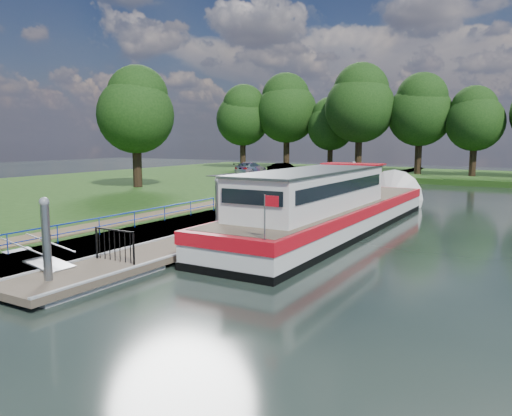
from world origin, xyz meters
The scene contains 17 objects.
ground centered at (0.00, 0.00, 0.00)m, with size 160.00×160.00×0.00m, color black.
riverbank centered at (-18.00, 15.00, 0.39)m, with size 32.00×90.00×0.78m, color #1D3F12.
bank_edge centered at (-2.55, 15.00, 0.39)m, with size 1.10×90.00×0.78m, color #473D2D.
footpath centered at (-4.40, 8.00, 0.80)m, with size 1.60×40.00×0.05m, color brown.
carpark centered at (-11.00, 38.00, 0.81)m, with size 14.00×12.00×0.06m, color black.
blue_fence centered at (-2.75, 3.00, 1.31)m, with size 0.04×18.04×0.72m.
pontoon centered at (0.00, 13.00, 0.18)m, with size 2.50×30.00×0.56m.
mooring_piles centered at (0.00, 13.00, 1.28)m, with size 0.30×27.30×3.55m.
gangway centered at (-1.85, 0.50, 0.63)m, with size 2.58×1.00×0.92m.
gate_panel centered at (0.00, 2.20, 1.15)m, with size 1.85×0.05×1.15m.
barge centered at (3.60, 13.94, 1.09)m, with size 4.36×21.15×4.78m.
horizon_trees centered at (-1.61, 48.68, 7.95)m, with size 54.38×10.03×12.87m.
bank_tree_a centered at (-15.99, 20.08, 7.02)m, with size 6.12×6.12×9.72m.
car_a centered at (-6.26, 36.12, 1.39)m, with size 1.30×3.23×1.10m, color #999999.
car_b centered at (-11.30, 36.90, 1.47)m, with size 1.34×3.85×1.27m, color #999999.
car_c centered at (-15.06, 36.16, 1.50)m, with size 1.86×4.58×1.33m, color #999999.
car_d centered at (-8.40, 40.91, 1.43)m, with size 1.98×4.29×1.19m, color #999999.
Camera 1 is at (12.92, -9.94, 4.67)m, focal length 35.00 mm.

